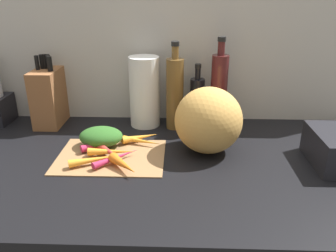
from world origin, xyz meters
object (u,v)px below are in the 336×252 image
object	(u,v)px
carrot_2	(123,165)
bottle_1	(197,101)
bottle_2	(219,91)
carrot_8	(111,152)
carrot_9	(96,159)
carrot_5	(116,158)
winter_squash	(208,120)
carrot_1	(105,144)
bottle_0	(175,93)
carrot_7	(106,140)
paper_towel_roll	(145,92)
carrot_4	(108,151)
cutting_board	(111,156)
knife_block	(49,96)
carrot_3	(114,140)
carrot_6	(142,141)
carrot_0	(140,137)

from	to	relation	value
carrot_2	bottle_1	bearing A→B (deg)	58.86
bottle_2	carrot_8	bearing A→B (deg)	-144.42
carrot_9	bottle_1	bearing A→B (deg)	47.02
carrot_5	carrot_2	bearing A→B (deg)	-59.78
winter_squash	bottle_2	size ratio (longest dim) A/B	0.63
carrot_1	bottle_0	distance (cm)	33.66
carrot_1	bottle_0	size ratio (longest dim) A/B	0.49
carrot_8	carrot_5	bearing A→B (deg)	-59.04
carrot_5	winter_squash	bearing A→B (deg)	18.36
carrot_1	carrot_7	size ratio (longest dim) A/B	1.50
bottle_0	bottle_2	xyz separation A→B (cm)	(16.79, 0.13, 0.81)
winter_squash	paper_towel_roll	bearing A→B (deg)	135.99
carrot_7	bottle_2	xyz separation A→B (cm)	(40.43, 18.78, 12.70)
carrot_4	bottle_2	size ratio (longest dim) A/B	0.37
carrot_9	bottle_2	bearing A→B (deg)	37.85
paper_towel_roll	bottle_2	size ratio (longest dim) A/B	0.78
winter_squash	bottle_1	bearing A→B (deg)	96.47
carrot_2	paper_towel_roll	size ratio (longest dim) A/B	0.44
cutting_board	knife_block	world-z (taller)	knife_block
carrot_9	knife_block	xyz separation A→B (cm)	(-26.11, 33.97, 9.52)
bottle_2	carrot_2	bearing A→B (deg)	-131.61
bottle_0	bottle_2	world-z (taller)	bottle_2
carrot_3	bottle_1	distance (cm)	37.22
bottle_2	carrot_7	bearing A→B (deg)	-155.09
knife_block	bottle_2	distance (cm)	67.19
paper_towel_roll	carrot_4	bearing A→B (deg)	-108.14
carrot_9	bottle_1	xyz separation A→B (cm)	(32.94, 35.35, 7.95)
carrot_6	bottle_1	xyz separation A→B (cm)	(20.06, 21.26, 8.09)
carrot_4	bottle_2	bearing A→B (deg)	34.78
carrot_1	winter_squash	world-z (taller)	winter_squash
carrot_2	cutting_board	bearing A→B (deg)	120.91
carrot_3	carrot_7	bearing A→B (deg)	-140.43
carrot_5	knife_block	distance (cm)	46.60
carrot_4	bottle_0	xyz separation A→B (cm)	(21.40, 26.39, 12.11)
carrot_8	bottle_2	xyz separation A→B (cm)	(37.13, 26.56, 13.06)
carrot_2	winter_squash	xyz separation A→B (cm)	(26.43, 15.35, 8.67)
carrot_3	knife_block	world-z (taller)	knife_block
cutting_board	carrot_8	distance (cm)	1.76
winter_squash	bottle_0	xyz separation A→B (cm)	(-11.49, 20.25, 3.17)
bottle_0	bottle_1	distance (cm)	10.46
carrot_2	carrot_7	world-z (taller)	same
carrot_8	bottle_1	world-z (taller)	bottle_1
carrot_1	carrot_7	world-z (taller)	carrot_7
paper_towel_roll	bottle_0	distance (cm)	12.21
carrot_2	carrot_5	world-z (taller)	carrot_2
carrot_4	carrot_7	size ratio (longest dim) A/B	1.18
carrot_7	bottle_1	distance (cm)	40.07
cutting_board	carrot_0	xyz separation A→B (cm)	(8.48, 11.40, 1.69)
carrot_2	bottle_1	world-z (taller)	bottle_1
carrot_8	knife_block	bearing A→B (deg)	136.21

